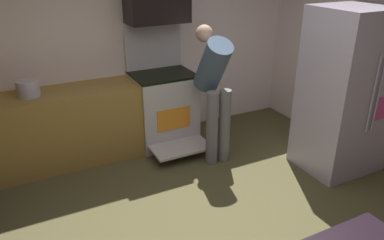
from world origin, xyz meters
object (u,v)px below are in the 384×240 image
microwave (157,7)px  refrigerator (346,92)px  stock_pot (28,88)px  oven_range (163,105)px  person_cook (214,85)px

microwave → refrigerator: bearing=-45.3°
microwave → stock_pot: microwave is taller
oven_range → person_cook: bearing=-61.9°
refrigerator → stock_pot: size_ratio=7.73×
refrigerator → person_cook: refrigerator is taller
microwave → refrigerator: microwave is taller
person_cook → microwave: bearing=115.1°
oven_range → person_cook: 0.88m
oven_range → refrigerator: refrigerator is taller
oven_range → stock_pot: size_ratio=6.53×
microwave → stock_pot: size_ratio=3.10×
refrigerator → person_cook: 1.47m
microwave → person_cook: 1.18m
oven_range → person_cook: person_cook is taller
microwave → refrigerator: 2.39m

